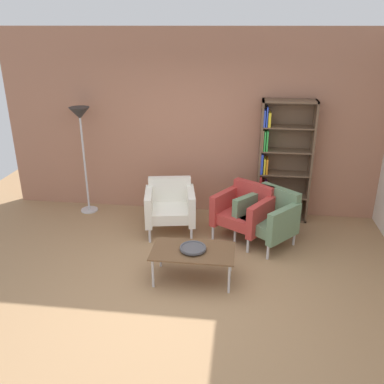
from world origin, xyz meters
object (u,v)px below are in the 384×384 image
(decorative_bowl, at_px, (193,248))
(floor_lamp_torchiere, at_px, (81,126))
(armchair_corner_red, at_px, (170,205))
(armchair_near_window, at_px, (269,216))
(bookshelf_tall, at_px, (280,164))
(coffee_table_low, at_px, (193,253))
(armchair_spare_guest, at_px, (245,211))

(decorative_bowl, xyz_separation_m, floor_lamp_torchiere, (-1.99, 1.78, 1.01))
(decorative_bowl, bearing_deg, floor_lamp_torchiere, 138.11)
(armchair_corner_red, relative_size, armchair_near_window, 0.86)
(decorative_bowl, xyz_separation_m, armchair_near_window, (0.94, 1.05, -0.02))
(bookshelf_tall, distance_m, decorative_bowl, 2.27)
(armchair_corner_red, bearing_deg, coffee_table_low, -78.53)
(coffee_table_low, bearing_deg, floor_lamp_torchiere, 138.11)
(bookshelf_tall, distance_m, floor_lamp_torchiere, 3.15)
(coffee_table_low, relative_size, armchair_corner_red, 1.22)
(floor_lamp_torchiere, bearing_deg, armchair_corner_red, -19.89)
(coffee_table_low, xyz_separation_m, armchair_corner_red, (-0.50, 1.24, 0.05))
(bookshelf_tall, distance_m, armchair_near_window, 1.02)
(bookshelf_tall, height_order, armchair_corner_red, bookshelf_tall)
(armchair_corner_red, bearing_deg, floor_lamp_torchiere, 149.67)
(coffee_table_low, distance_m, decorative_bowl, 0.07)
(armchair_spare_guest, bearing_deg, decorative_bowl, -84.54)
(armchair_corner_red, height_order, armchair_spare_guest, same)
(armchair_corner_red, bearing_deg, armchair_spare_guest, -13.38)
(armchair_near_window, bearing_deg, decorative_bowl, -90.49)
(bookshelf_tall, bearing_deg, decorative_bowl, -120.18)
(armchair_corner_red, xyz_separation_m, armchair_near_window, (1.44, -0.19, 0.00))
(coffee_table_low, bearing_deg, decorative_bowl, 63.43)
(armchair_spare_guest, bearing_deg, armchair_near_window, 10.27)
(armchair_corner_red, relative_size, armchair_spare_guest, 0.87)
(decorative_bowl, relative_size, floor_lamp_torchiere, 0.18)
(bookshelf_tall, xyz_separation_m, armchair_near_window, (-0.17, -0.87, -0.50))
(armchair_spare_guest, relative_size, armchair_near_window, 0.99)
(bookshelf_tall, height_order, armchair_spare_guest, bookshelf_tall)
(armchair_spare_guest, distance_m, floor_lamp_torchiere, 2.85)
(floor_lamp_torchiere, bearing_deg, decorative_bowl, -41.89)
(coffee_table_low, height_order, floor_lamp_torchiere, floor_lamp_torchiere)
(armchair_corner_red, bearing_deg, bookshelf_tall, 12.20)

